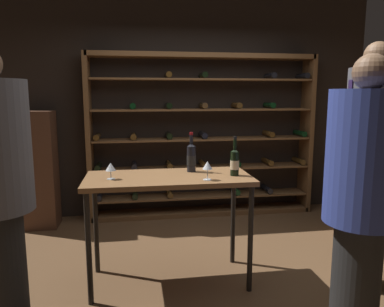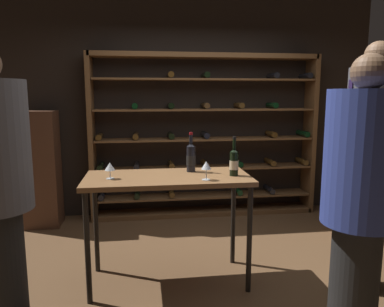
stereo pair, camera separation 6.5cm
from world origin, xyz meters
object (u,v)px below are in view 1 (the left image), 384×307
wine_rack (203,137)px  display_cabinet (37,170)px  wine_bottle_gold_foil (191,157)px  wine_crate (357,213)px  person_guest_blue_shirt (363,188)px  wine_glass_stemmed_left (207,166)px  wine_bottle_red_label (235,162)px  tasting_table (169,187)px  wine_glass_stemmed_center (111,167)px  person_host_in_suit (370,155)px

wine_rack → display_cabinet: bearing=-175.5°
wine_bottle_gold_foil → wine_crate: bearing=20.1°
person_guest_blue_shirt → wine_glass_stemmed_left: size_ratio=12.20×
wine_crate → wine_glass_stemmed_left: size_ratio=3.13×
wine_rack → wine_bottle_red_label: size_ratio=9.05×
tasting_table → wine_bottle_red_label: 0.60m
wine_rack → wine_glass_stemmed_left: (-0.33, -1.95, 0.00)m
tasting_table → wine_bottle_red_label: (0.55, -0.06, 0.22)m
wine_glass_stemmed_center → wine_rack: bearing=58.8°
display_cabinet → wine_glass_stemmed_left: (1.75, -1.79, 0.34)m
wine_rack → display_cabinet: 2.11m
wine_bottle_gold_foil → wine_bottle_red_label: bearing=-32.4°
wine_bottle_red_label → wine_glass_stemmed_center: bearing=179.1°
wine_crate → wine_glass_stemmed_center: 3.16m
wine_glass_stemmed_center → person_guest_blue_shirt: bearing=-27.4°
person_host_in_suit → display_cabinet: person_host_in_suit is taller
wine_bottle_gold_foil → wine_glass_stemmed_center: (-0.69, -0.20, -0.03)m
display_cabinet → wine_rack: bearing=4.5°
tasting_table → person_host_in_suit: size_ratio=0.68×
wine_rack → wine_crate: wine_rack is taller
wine_glass_stemmed_center → person_host_in_suit: bearing=-7.5°
tasting_table → wine_glass_stemmed_left: (0.29, -0.19, 0.21)m
person_guest_blue_shirt → person_host_in_suit: 0.74m
person_host_in_suit → wine_glass_stemmed_center: 2.11m
person_host_in_suit → wine_bottle_red_label: (-1.06, 0.26, -0.07)m
wine_bottle_red_label → wine_glass_stemmed_center: size_ratio=2.44×
wine_glass_stemmed_left → display_cabinet: bearing=134.5°
display_cabinet → person_host_in_suit: bearing=-31.9°
tasting_table → wine_crate: 2.67m
wine_bottle_red_label → tasting_table: bearing=173.6°
wine_rack → wine_bottle_gold_foil: 1.66m
tasting_table → wine_glass_stemmed_left: size_ratio=9.03×
person_host_in_suit → wine_crate: size_ratio=4.22×
tasting_table → person_host_in_suit: person_host_in_suit is taller
display_cabinet → wine_bottle_gold_foil: (1.67, -1.45, 0.36)m
tasting_table → wine_glass_stemmed_left: wine_glass_stemmed_left is taller
wine_crate → wine_bottle_red_label: wine_bottle_red_label is taller
wine_rack → person_guest_blue_shirt: wine_rack is taller
wine_crate → person_host_in_suit: bearing=-121.8°
person_host_in_suit → display_cabinet: bearing=57.1°
wine_rack → display_cabinet: size_ratio=2.10×
tasting_table → wine_glass_stemmed_center: size_ratio=10.21×
display_cabinet → wine_glass_stemmed_left: 2.53m
wine_crate → wine_bottle_red_label: (-1.85, -1.01, 0.87)m
wine_crate → wine_glass_stemmed_center: size_ratio=3.54×
tasting_table → wine_rack: bearing=70.5°
person_host_in_suit → wine_crate: person_host_in_suit is taller
person_guest_blue_shirt → wine_rack: bearing=30.8°
wine_bottle_gold_foil → display_cabinet: bearing=139.2°
wine_glass_stemmed_left → person_host_in_suit: bearing=-5.6°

